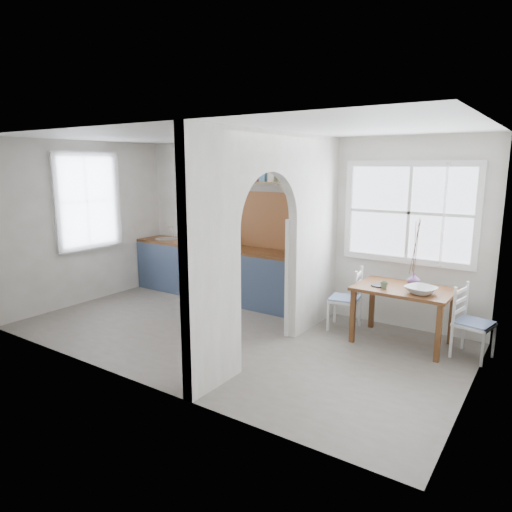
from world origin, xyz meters
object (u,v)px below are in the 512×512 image
Objects in this scene: dining_table at (402,316)px; chair_left at (345,298)px; chair_right at (474,323)px; kettle at (296,248)px; vase at (414,279)px.

dining_table is 1.34× the size of chair_left.
kettle is (-2.49, 0.23, 0.59)m from chair_right.
kettle is (-1.67, 0.24, 0.65)m from dining_table.
kettle is at bearing -109.63° from chair_left.
kettle is 1.37× the size of vase.
chair_right is at bearing -10.65° from vase.
vase is (0.88, 0.07, 0.38)m from chair_left.
chair_left is at bearing -11.69° from kettle.
chair_left is 3.80× the size of kettle.
chair_right is at bearing -6.79° from kettle.
chair_left is 1.04m from kettle.
chair_right is 3.75× the size of kettle.
vase reaches higher than chair_right.
chair_left is at bearing 175.03° from dining_table.
chair_right is 2.57m from kettle.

